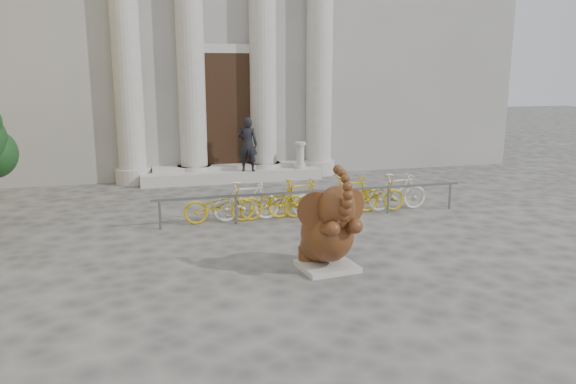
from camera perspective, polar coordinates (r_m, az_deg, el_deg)
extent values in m
plane|color=#474442|center=(10.24, 3.14, -8.71)|extent=(80.00, 80.00, 0.00)
cube|color=gray|center=(24.36, -8.34, 17.71)|extent=(22.00, 10.00, 12.00)
cube|color=black|center=(19.27, -6.13, 8.19)|extent=(2.40, 0.16, 4.00)
cylinder|color=#A8A59E|center=(18.86, -16.08, 12.88)|extent=(0.90, 0.90, 8.00)
cylinder|color=#A8A59E|center=(18.95, -9.87, 13.16)|extent=(0.90, 0.90, 8.00)
cylinder|color=#A8A59E|center=(19.33, -2.58, 13.31)|extent=(0.90, 0.90, 8.00)
cylinder|color=#A8A59E|center=(19.86, 3.21, 13.27)|extent=(0.90, 0.90, 8.00)
cube|color=#A8A59E|center=(19.03, -5.74, 1.71)|extent=(6.00, 1.20, 0.36)
cube|color=#A8A59E|center=(10.68, 3.99, -7.52)|extent=(1.12, 1.03, 0.10)
ellipsoid|color=black|center=(10.76, 3.49, -5.37)|extent=(0.95, 0.91, 0.65)
ellipsoid|color=black|center=(10.50, 3.99, -4.20)|extent=(1.12, 1.33, 1.05)
cylinder|color=black|center=(10.81, 1.86, -6.22)|extent=(0.34, 0.34, 0.26)
cylinder|color=black|center=(11.04, 4.47, -5.86)|extent=(0.34, 0.34, 0.26)
cylinder|color=black|center=(10.00, 3.88, -3.84)|extent=(0.32, 0.63, 0.40)
cylinder|color=black|center=(10.19, 6.14, -3.56)|extent=(0.32, 0.63, 0.40)
ellipsoid|color=black|center=(10.03, 4.96, -1.64)|extent=(0.76, 0.73, 0.81)
cylinder|color=black|center=(10.00, 2.88, -1.89)|extent=(0.69, 0.18, 0.69)
cylinder|color=black|center=(10.31, 6.35, -1.52)|extent=(0.65, 0.34, 0.69)
cone|color=beige|center=(9.85, 4.85, -2.88)|extent=(0.15, 0.24, 0.11)
cone|color=beige|center=(9.96, 6.10, -2.74)|extent=(0.10, 0.24, 0.11)
cube|color=slate|center=(14.00, 2.76, 0.07)|extent=(8.00, 0.06, 0.06)
cylinder|color=slate|center=(13.44, -12.89, -2.29)|extent=(0.06, 0.06, 0.70)
cylinder|color=slate|center=(13.61, -5.30, -1.84)|extent=(0.06, 0.06, 0.70)
cylinder|color=slate|center=(14.08, 2.74, -1.32)|extent=(0.06, 0.06, 0.70)
cylinder|color=slate|center=(14.80, 10.14, -0.82)|extent=(0.06, 0.06, 0.70)
cylinder|color=slate|center=(15.64, 16.11, -0.41)|extent=(0.06, 0.06, 0.70)
imported|color=gold|center=(13.76, -7.03, -1.08)|extent=(1.70, 0.50, 1.00)
imported|color=beige|center=(13.87, -4.26, -0.91)|extent=(1.66, 0.47, 1.00)
imported|color=gold|center=(14.01, -1.53, -0.75)|extent=(1.70, 0.50, 1.00)
imported|color=gold|center=(14.18, 1.14, -0.59)|extent=(1.66, 0.47, 1.00)
imported|color=beige|center=(14.38, 3.73, -0.43)|extent=(1.70, 0.50, 1.00)
imported|color=gold|center=(14.61, 6.25, -0.27)|extent=(1.66, 0.47, 1.00)
imported|color=gold|center=(14.87, 8.69, -0.12)|extent=(1.70, 0.50, 1.00)
imported|color=beige|center=(15.15, 11.04, 0.02)|extent=(1.66, 0.47, 1.00)
imported|color=black|center=(18.61, -4.13, 4.86)|extent=(0.76, 0.62, 1.80)
cylinder|color=#A8A59E|center=(19.21, 1.26, 2.58)|extent=(0.37, 0.37, 0.11)
cylinder|color=#A8A59E|center=(19.15, 1.26, 3.64)|extent=(0.26, 0.26, 0.83)
cylinder|color=#A8A59E|center=(19.09, 1.27, 4.94)|extent=(0.37, 0.37, 0.09)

